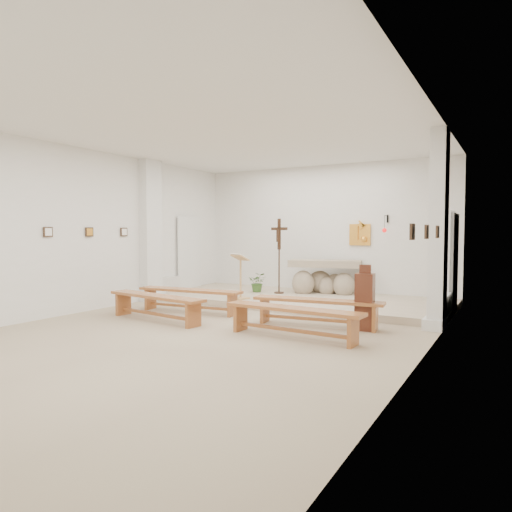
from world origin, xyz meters
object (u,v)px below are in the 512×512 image
Objects in this scene: altar at (324,279)px; bench_right_front at (317,306)px; crucifix_stand at (279,250)px; donation_pedestal at (365,301)px; lectern at (240,276)px; bench_right_second at (293,315)px; bench_left_second at (156,301)px; bench_left_front at (190,295)px.

altar is 0.80× the size of bench_right_front.
donation_pedestal is (2.99, -2.55, -0.75)m from crucifix_stand.
bench_right_second is (2.49, -2.40, -0.30)m from lectern.
crucifix_stand is 0.80× the size of bench_right_second.
lectern reaches higher than altar.
altar is 4.68m from bench_left_second.
donation_pedestal is 0.48× the size of bench_left_second.
bench_left_second is (-3.75, -1.19, -0.13)m from donation_pedestal.
donation_pedestal is (3.32, -1.21, -0.17)m from lectern.
bench_left_second is (-0.43, -2.40, -0.30)m from lectern.
crucifix_stand is 0.79× the size of bench_left_second.
crucifix_stand is 3.99m from donation_pedestal.
bench_left_second is (-2.92, -1.05, 0.00)m from bench_right_front.
lectern is 2.85m from bench_right_front.
lectern reaches higher than bench_left_second.
donation_pedestal is 0.48× the size of bench_left_front.
bench_right_front is 1.00× the size of bench_right_second.
donation_pedestal is 0.48× the size of bench_right_second.
bench_left_front is at bearing -90.80° from lectern.
donation_pedestal is at bearing -71.56° from altar.
bench_left_second is (-0.77, -3.74, -0.88)m from crucifix_stand.
bench_left_front is 1.00× the size of bench_right_front.
altar is 2.35m from lectern.
bench_right_front is at bearing 93.13° from bench_right_second.
altar reaches higher than bench_left_front.
crucifix_stand reaches higher than donation_pedestal.
bench_right_second is at bearing -27.01° from lectern.
bench_left_front and bench_right_front have the same top height.
bench_right_front is at bearing -29.32° from crucifix_stand.
lectern is at bearing -82.15° from crucifix_stand.
altar reaches higher than bench_left_second.
donation_pedestal is 0.85m from bench_right_front.
donation_pedestal reaches higher than altar.
lectern is 0.56× the size of crucifix_stand.
bench_left_front is at bearing -83.98° from crucifix_stand.
bench_right_front is at bearing 27.57° from bench_left_second.
lectern is at bearing -138.42° from altar.
lectern is 0.45× the size of bench_right_second.
altar is at bearing 72.39° from lectern.
bench_left_front is at bearing -132.11° from altar.
bench_right_second is (-0.83, -1.19, -0.13)m from donation_pedestal.
lectern is 3.47m from bench_right_second.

